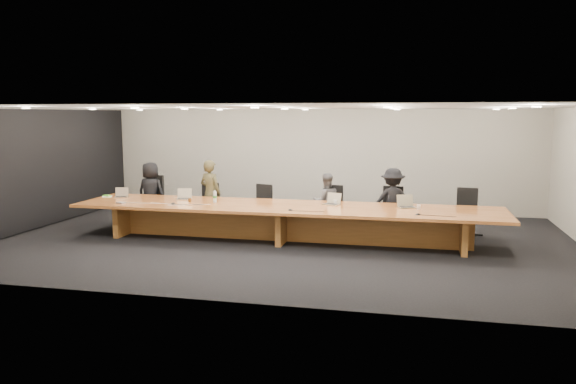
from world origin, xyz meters
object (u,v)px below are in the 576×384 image
Objects in this scene: conference_table at (285,216)px; chair_left at (208,204)px; amber_mug at (190,200)px; paper_cup_near at (336,202)px; chair_far_right at (467,212)px; laptop_e at (407,201)px; person_c at (326,202)px; laptop_d at (331,199)px; mic_right at (418,214)px; laptop_a at (121,192)px; person_b at (210,193)px; av_box at (121,203)px; mic_center at (290,210)px; chair_mid_right at (330,208)px; chair_mid_left at (259,206)px; chair_right at (391,210)px; person_d at (392,201)px; paper_cup_far at (419,207)px; chair_far_left at (149,199)px; water_bottle at (215,197)px; person_a at (151,192)px; laptop_b at (184,194)px; mic_left at (173,203)px.

chair_left reaches higher than conference_table.
paper_cup_near is (3.17, 0.37, 0.01)m from amber_mug.
chair_far_right is 3.09× the size of laptop_e.
person_c is 4.07× the size of laptop_d.
laptop_d is 2.90× the size of mic_right.
amber_mug is (1.82, -0.30, -0.07)m from laptop_a.
person_b is 2.16m from av_box.
av_box is at bearing 179.34° from mic_center.
mic_right is (1.96, -1.79, 0.24)m from chair_mid_right.
person_c is (1.57, 0.05, 0.14)m from chair_mid_left.
chair_right reaches higher than amber_mug.
person_d is at bearing 107.68° from mic_right.
person_d is at bearing 117.72° from paper_cup_far.
chair_far_left is 1.48m from chair_left.
conference_table is at bearing -33.47° from chair_mid_left.
chair_right is 1.48m from person_c.
person_c is 4.54m from av_box.
chair_far_right reaches higher than chair_mid_left.
chair_far_left is 1.67m from av_box.
chair_right is 0.22m from person_d.
water_bottle is 4.34m from paper_cup_far.
person_a reaches higher than chair_left.
person_a reaches higher than person_c.
chair_right is 3.91m from water_bottle.
mic_right is (2.50, 0.05, 0.00)m from mic_center.
chair_far_right is 3.04m from laptop_d.
person_d is 4.60× the size of laptop_b.
conference_table is 1.13m from paper_cup_near.
chair_right reaches higher than laptop_d.
laptop_b reaches higher than water_bottle.
av_box is at bearing -159.21° from amber_mug.
laptop_d is 1.37× the size of water_bottle.
mic_right is at bearing 171.08° from person_a.
person_a is at bearing -161.99° from chair_mid_left.
paper_cup_far reaches higher than av_box.
chair_mid_left is at bearing -19.30° from person_c.
chair_far_left is at bearing 162.49° from conference_table.
paper_cup_far is (1.73, -0.23, -0.00)m from paper_cup_near.
laptop_b is (-0.20, -0.97, 0.37)m from chair_left.
paper_cup_far is (3.63, -1.00, 0.28)m from chair_mid_left.
chair_far_right reaches higher than mic_left.
person_a is at bearing 52.83° from laptop_a.
water_bottle is at bearing -104.19° from chair_mid_left.
water_bottle is at bearing -24.76° from laptop_a.
paper_cup_near is 4.62m from av_box.
person_a reaches higher than mic_center.
chair_left is 1.06m from laptop_b.
person_b is (-5.87, -0.22, 0.26)m from chair_far_right.
chair_mid_right is 4.85m from laptop_a.
mic_left is at bearing 6.79° from person_d.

